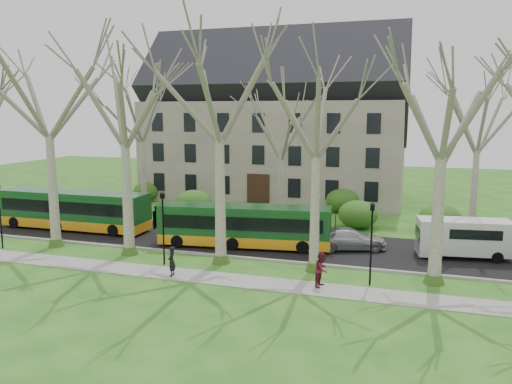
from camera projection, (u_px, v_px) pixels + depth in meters
The scene contains 15 objects.
ground at pixel (266, 269), 28.89m from camera, with size 120.00×120.00×0.00m, color #28661D.
sidewalk at pixel (252, 282), 26.53m from camera, with size 70.00×2.00×0.06m, color gray.
road at pixel (288, 245), 34.07m from camera, with size 80.00×8.00×0.06m, color black.
curb at pixel (272, 260), 30.29m from camera, with size 80.00×0.25×0.14m, color #A5A39E.
building at pixel (275, 121), 51.99m from camera, with size 26.50×12.20×16.00m.
tree_row_verge at pixel (267, 148), 28.06m from camera, with size 49.00×7.00×14.00m.
tree_row_far at pixel (289, 151), 38.70m from camera, with size 33.00×7.00×12.00m.
lamp_row at pixel (261, 229), 27.54m from camera, with size 36.22×0.22×4.30m.
hedges at pixel (259, 205), 43.30m from camera, with size 30.60×8.60×2.00m.
bus_lead at pixel (73, 210), 38.28m from camera, with size 12.10×2.52×3.02m, color #15491E, non-canonical shape.
bus_follow at pixel (244, 225), 33.32m from camera, with size 11.44×2.38×2.86m, color #15491E, non-canonical shape.
sedan at pixel (349, 239), 32.74m from camera, with size 1.97×4.85×1.41m, color #B5B5BA.
van_a at pixel (464, 239), 30.78m from camera, with size 5.47×1.99×2.39m, color silver, non-canonical shape.
pedestrian_a at pixel (172, 261), 27.40m from camera, with size 0.60×0.40×1.65m, color black.
pedestrian_b at pixel (322, 269), 25.72m from camera, with size 0.88×0.68×1.80m, color #5A1425.
Camera 1 is at (7.81, -26.71, 8.99)m, focal length 35.00 mm.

